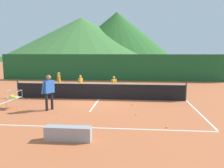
{
  "coord_description": "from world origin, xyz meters",
  "views": [
    {
      "loc": [
        2.1,
        -13.56,
        2.85
      ],
      "look_at": [
        0.83,
        -0.51,
        1.0
      ],
      "focal_mm": 37.43,
      "sensor_mm": 36.0,
      "label": 1
    }
  ],
  "objects": [
    {
      "name": "line_sideline_east",
      "position": [
        5.12,
        0.0,
        0.0
      ],
      "size": [
        0.08,
        10.19,
        0.01
      ],
      "primitive_type": "cube",
      "color": "white",
      "rests_on": "ground"
    },
    {
      "name": "line_baseline_far",
      "position": [
        0.0,
        4.96,
        0.0
      ],
      "size": [
        10.25,
        0.08,
        0.01
      ],
      "primitive_type": "cube",
      "color": "white",
      "rests_on": "ground"
    },
    {
      "name": "tennis_ball_7",
      "position": [
        -1.54,
        -3.14,
        0.03
      ],
      "size": [
        0.07,
        0.07,
        0.07
      ],
      "primitive_type": "sphere",
      "color": "yellow",
      "rests_on": "ground"
    },
    {
      "name": "student_0",
      "position": [
        -3.26,
        2.45,
        0.82
      ],
      "size": [
        0.3,
        0.56,
        1.36
      ],
      "color": "navy",
      "rests_on": "ground"
    },
    {
      "name": "tennis_ball_1",
      "position": [
        -4.08,
        -0.65,
        0.03
      ],
      "size": [
        0.07,
        0.07,
        0.07
      ],
      "primitive_type": "sphere",
      "color": "yellow",
      "rests_on": "ground"
    },
    {
      "name": "student_1",
      "position": [
        -1.58,
        2.0,
        0.73
      ],
      "size": [
        0.41,
        0.65,
        1.22
      ],
      "color": "navy",
      "rests_on": "ground"
    },
    {
      "name": "hill_0",
      "position": [
        -16.71,
        68.54,
        7.24
      ],
      "size": [
        56.64,
        56.64,
        14.47
      ],
      "primitive_type": "cone",
      "color": "#427A38",
      "rests_on": "ground"
    },
    {
      "name": "line_service_center",
      "position": [
        0.0,
        0.0,
        0.0
      ],
      "size": [
        0.08,
        5.94,
        0.01
      ],
      "primitive_type": "cube",
      "color": "white",
      "rests_on": "ground"
    },
    {
      "name": "tennis_ball_3",
      "position": [
        -0.35,
        -5.73,
        0.03
      ],
      "size": [
        0.07,
        0.07,
        0.07
      ],
      "primitive_type": "sphere",
      "color": "yellow",
      "rests_on": "ground"
    },
    {
      "name": "tennis_ball_5",
      "position": [
        2.2,
        -3.3,
        0.03
      ],
      "size": [
        0.07,
        0.07,
        0.07
      ],
      "primitive_type": "sphere",
      "color": "yellow",
      "rests_on": "ground"
    },
    {
      "name": "ball_cart",
      "position": [
        -3.9,
        -2.63,
        0.59
      ],
      "size": [
        0.58,
        0.58,
        0.9
      ],
      "color": "#B7B7BC",
      "rests_on": "ground"
    },
    {
      "name": "windscreen_fence",
      "position": [
        0.0,
        9.05,
        1.28
      ],
      "size": [
        22.54,
        0.08,
        2.56
      ],
      "primitive_type": "cube",
      "color": "#1E5B2D",
      "rests_on": "ground"
    },
    {
      "name": "instructor",
      "position": [
        -2.02,
        -2.78,
        1.03
      ],
      "size": [
        0.56,
        0.85,
        1.72
      ],
      "color": "black",
      "rests_on": "ground"
    },
    {
      "name": "tennis_ball_8",
      "position": [
        -1.08,
        -5.63,
        0.03
      ],
      "size": [
        0.07,
        0.07,
        0.07
      ],
      "primitive_type": "sphere",
      "color": "yellow",
      "rests_on": "ground"
    },
    {
      "name": "line_sideline_west",
      "position": [
        -5.12,
        0.0,
        0.0
      ],
      "size": [
        0.08,
        10.19,
        0.01
      ],
      "primitive_type": "cube",
      "color": "white",
      "rests_on": "ground"
    },
    {
      "name": "tennis_ball_2",
      "position": [
        3.34,
        -4.96,
        0.03
      ],
      "size": [
        0.07,
        0.07,
        0.07
      ],
      "primitive_type": "sphere",
      "color": "yellow",
      "rests_on": "ground"
    },
    {
      "name": "hill_1",
      "position": [
        -4.35,
        70.58,
        8.27
      ],
      "size": [
        40.77,
        40.77,
        16.54
      ],
      "primitive_type": "cone",
      "color": "#2D6628",
      "rests_on": "ground"
    },
    {
      "name": "ground_plane",
      "position": [
        0.0,
        0.0,
        0.0
      ],
      "size": [
        120.0,
        120.0,
        0.0
      ],
      "primitive_type": "plane",
      "color": "#BC6038"
    },
    {
      "name": "tennis_net",
      "position": [
        0.0,
        0.0,
        0.5
      ],
      "size": [
        10.19,
        0.08,
        1.05
      ],
      "color": "#333338",
      "rests_on": "ground"
    },
    {
      "name": "courtside_bench",
      "position": [
        0.0,
        -6.53,
        0.23
      ],
      "size": [
        1.5,
        0.36,
        0.46
      ],
      "primitive_type": "cube",
      "color": "#99999E",
      "rests_on": "ground"
    },
    {
      "name": "line_baseline_near",
      "position": [
        0.0,
        -5.24,
        0.0
      ],
      "size": [
        10.25,
        0.08,
        0.01
      ],
      "primitive_type": "cube",
      "color": "white",
      "rests_on": "ground"
    },
    {
      "name": "tennis_ball_6",
      "position": [
        1.98,
        -1.26,
        0.03
      ],
      "size": [
        0.07,
        0.07,
        0.07
      ],
      "primitive_type": "sphere",
      "color": "yellow",
      "rests_on": "ground"
    },
    {
      "name": "student_2",
      "position": [
        0.78,
        1.38,
        0.75
      ],
      "size": [
        0.42,
        0.69,
        1.24
      ],
      "color": "navy",
      "rests_on": "ground"
    }
  ]
}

